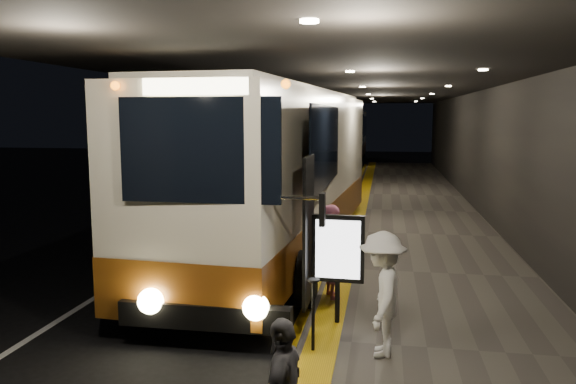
% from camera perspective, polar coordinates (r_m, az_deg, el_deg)
% --- Properties ---
extents(ground, '(90.00, 90.00, 0.00)m').
position_cam_1_polar(ground, '(12.35, -8.20, -8.88)').
color(ground, black).
extents(lane_line_white, '(0.12, 50.00, 0.01)m').
position_cam_1_polar(lane_line_white, '(17.51, -8.77, -3.92)').
color(lane_line_white, silver).
rests_on(lane_line_white, ground).
extents(kerb_stripe_yellow, '(0.18, 50.00, 0.01)m').
position_cam_1_polar(kerb_stripe_yellow, '(16.68, 4.92, -4.44)').
color(kerb_stripe_yellow, gold).
rests_on(kerb_stripe_yellow, ground).
extents(sidewalk, '(4.50, 50.00, 0.15)m').
position_cam_1_polar(sidewalk, '(16.64, 13.21, -4.40)').
color(sidewalk, '#514C44').
rests_on(sidewalk, ground).
extents(tactile_strip, '(0.50, 50.00, 0.01)m').
position_cam_1_polar(tactile_strip, '(16.61, 6.65, -3.98)').
color(tactile_strip, gold).
rests_on(tactile_strip, sidewalk).
extents(terminal_wall, '(0.10, 50.00, 6.00)m').
position_cam_1_polar(terminal_wall, '(16.58, 21.35, 5.43)').
color(terminal_wall, black).
rests_on(terminal_wall, ground).
extents(support_columns, '(0.80, 24.80, 4.40)m').
position_cam_1_polar(support_columns, '(16.16, -9.04, 2.98)').
color(support_columns, black).
rests_on(support_columns, ground).
extents(canopy, '(9.00, 50.00, 0.40)m').
position_cam_1_polar(canopy, '(16.32, 5.65, 11.51)').
color(canopy, black).
rests_on(canopy, support_columns).
extents(coach_main, '(3.56, 13.11, 4.05)m').
position_cam_1_polar(coach_main, '(14.28, -0.63, 1.42)').
color(coach_main, beige).
rests_on(coach_main, ground).
extents(coach_second, '(3.28, 12.57, 3.91)m').
position_cam_1_polar(coach_second, '(30.03, 4.72, 4.60)').
color(coach_second, beige).
rests_on(coach_second, ground).
extents(coach_third, '(2.53, 11.99, 3.77)m').
position_cam_1_polar(coach_third, '(44.33, 6.06, 5.51)').
color(coach_third, beige).
rests_on(coach_third, ground).
extents(passenger_boarding, '(0.64, 0.75, 1.76)m').
position_cam_1_polar(passenger_boarding, '(10.47, 4.57, -6.03)').
color(passenger_boarding, '#AC5072').
rests_on(passenger_boarding, sidewalk).
extents(passenger_waiting_white, '(0.58, 1.17, 1.78)m').
position_cam_1_polar(passenger_waiting_white, '(8.11, 9.53, -10.18)').
color(passenger_waiting_white, white).
rests_on(passenger_waiting_white, sidewalk).
extents(info_sign, '(0.85, 0.15, 1.80)m').
position_cam_1_polar(info_sign, '(9.12, 5.10, -5.98)').
color(info_sign, black).
rests_on(info_sign, sidewalk).
extents(stanchion_post, '(0.05, 0.05, 1.06)m').
position_cam_1_polar(stanchion_post, '(8.24, 2.58, -12.45)').
color(stanchion_post, black).
rests_on(stanchion_post, sidewalk).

